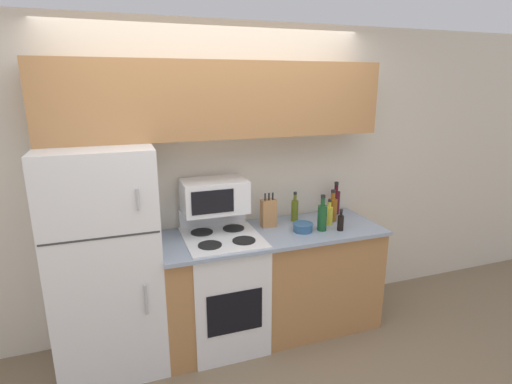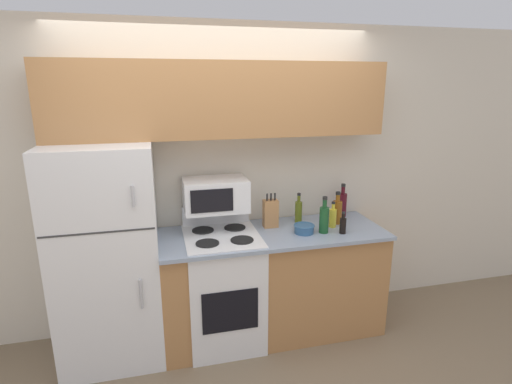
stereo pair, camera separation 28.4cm
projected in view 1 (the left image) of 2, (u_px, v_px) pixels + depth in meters
The scene contains 15 objects.
ground_plane at pixel (242, 360), 3.09m from camera, with size 12.00×12.00×0.00m, color #7F6B51.
wall_back at pixel (216, 181), 3.36m from camera, with size 8.00×0.05×2.55m.
lower_cabinets at pixel (271, 281), 3.38m from camera, with size 1.82×0.68×0.91m.
refrigerator at pixel (106, 262), 2.86m from camera, with size 0.74×0.65×1.67m.
upper_cabinets at pixel (220, 100), 3.01m from camera, with size 2.56×0.34×0.56m.
stove at pixel (223, 288), 3.23m from camera, with size 0.59×0.66×1.08m.
microwave at pixel (214, 196), 3.16m from camera, with size 0.51×0.33×0.26m.
knife_block at pixel (268, 213), 3.33m from camera, with size 0.12×0.08×0.29m.
bowl at pixel (303, 227), 3.23m from camera, with size 0.17×0.17×0.07m.
bottle_wine_green at pixel (322, 217), 3.24m from camera, with size 0.08×0.08×0.30m.
bottle_whiskey at pixel (332, 209), 3.46m from camera, with size 0.08×0.08×0.28m.
bottle_wine_red at pixel (336, 201), 3.66m from camera, with size 0.08×0.08×0.30m.
bottle_olive_oil at pixel (295, 210), 3.47m from camera, with size 0.06×0.06×0.26m.
bottle_soy_sauce at pixel (341, 222), 3.25m from camera, with size 0.05×0.05×0.18m.
bottle_cooking_spray at pixel (329, 215), 3.38m from camera, with size 0.06×0.06×0.22m.
Camera 1 is at (-0.78, -2.52, 2.08)m, focal length 28.00 mm.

